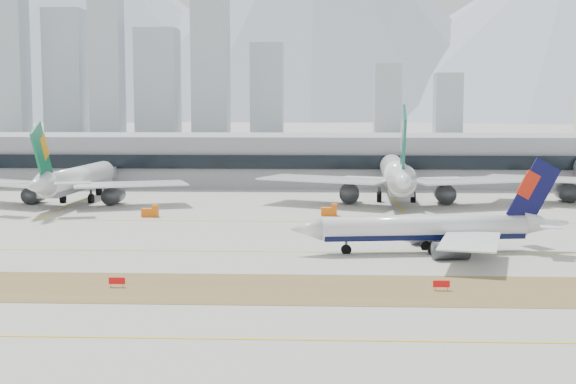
{
  "coord_description": "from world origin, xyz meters",
  "views": [
    {
      "loc": [
        16.73,
        -135.91,
        24.23
      ],
      "look_at": [
        10.06,
        18.0,
        7.5
      ],
      "focal_mm": 50.0,
      "sensor_mm": 36.0,
      "label": 1
    }
  ],
  "objects_px": {
    "widebody_cathay": "(397,176)",
    "terminal": "(269,159)",
    "widebody_eva": "(75,181)",
    "taxiing_airliner": "(434,229)"
  },
  "relations": [
    {
      "from": "widebody_cathay",
      "to": "terminal",
      "type": "bearing_deg",
      "value": 36.65
    },
    {
      "from": "widebody_eva",
      "to": "terminal",
      "type": "relative_size",
      "value": 0.21
    },
    {
      "from": "terminal",
      "to": "widebody_cathay",
      "type": "bearing_deg",
      "value": -55.5
    },
    {
      "from": "taxiing_airliner",
      "to": "widebody_eva",
      "type": "relative_size",
      "value": 0.79
    },
    {
      "from": "widebody_cathay",
      "to": "terminal",
      "type": "relative_size",
      "value": 0.25
    },
    {
      "from": "taxiing_airliner",
      "to": "terminal",
      "type": "height_order",
      "value": "taxiing_airliner"
    },
    {
      "from": "widebody_cathay",
      "to": "terminal",
      "type": "distance_m",
      "value": 62.12
    },
    {
      "from": "taxiing_airliner",
      "to": "widebody_cathay",
      "type": "height_order",
      "value": "widebody_cathay"
    },
    {
      "from": "widebody_eva",
      "to": "widebody_cathay",
      "type": "xyz_separation_m",
      "value": [
        79.69,
        4.73,
        0.96
      ]
    },
    {
      "from": "taxiing_airliner",
      "to": "widebody_eva",
      "type": "xyz_separation_m",
      "value": [
        -79.75,
        62.98,
        1.8
      ]
    }
  ]
}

